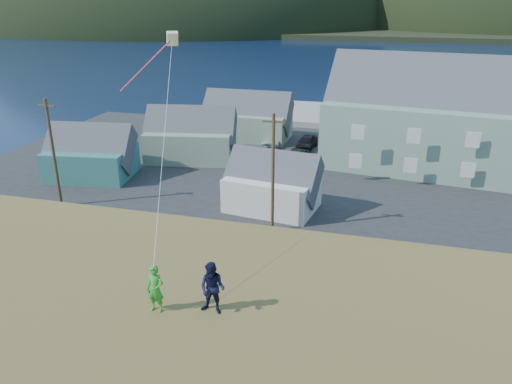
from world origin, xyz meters
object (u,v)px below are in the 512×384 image
at_px(shed_teal, 91,154).
at_px(shed_white, 272,183).
at_px(kite_flyer_navy, 213,288).
at_px(shed_palegreen_far, 247,117).
at_px(kite_flyer_green, 155,289).
at_px(wharf, 308,114).
at_px(shed_palegreen_near, 191,136).

xyz_separation_m(shed_teal, shed_white, (18.87, -3.09, -0.09)).
distance_m(shed_teal, kite_flyer_navy, 36.24).
height_order(shed_palegreen_far, kite_flyer_green, kite_flyer_green).
bearing_deg(wharf, kite_flyer_green, -85.36).
distance_m(wharf, shed_palegreen_near, 25.04).
height_order(shed_teal, shed_palegreen_far, shed_palegreen_far).
relative_size(shed_palegreen_far, kite_flyer_green, 6.61).
bearing_deg(shed_palegreen_near, kite_flyer_green, -79.47).
relative_size(wharf, shed_palegreen_far, 2.40).
relative_size(shed_teal, shed_palegreen_far, 0.83).
distance_m(wharf, shed_white, 34.55).
bearing_deg(wharf, shed_palegreen_far, -110.76).
relative_size(shed_palegreen_near, shed_palegreen_far, 0.97).
bearing_deg(shed_palegreen_near, shed_palegreen_far, 59.02).
bearing_deg(shed_white, kite_flyer_navy, -73.37).
relative_size(wharf, kite_flyer_green, 15.88).
distance_m(shed_white, kite_flyer_navy, 25.56).
bearing_deg(shed_palegreen_near, kite_flyer_navy, -76.78).
bearing_deg(kite_flyer_green, wharf, 97.33).
relative_size(shed_teal, shed_white, 1.09).
xyz_separation_m(shed_teal, shed_palegreen_near, (7.21, 7.97, 0.21)).
height_order(wharf, shed_white, shed_white).
height_order(shed_palegreen_near, shed_palegreen_far, shed_palegreen_far).
height_order(shed_palegreen_near, kite_flyer_green, kite_flyer_green).
height_order(wharf, kite_flyer_navy, kite_flyer_navy).
xyz_separation_m(shed_palegreen_far, kite_flyer_navy, (11.89, -45.11, 5.32)).
relative_size(kite_flyer_green, kite_flyer_navy, 0.92).
distance_m(wharf, shed_palegreen_far, 15.03).
bearing_deg(shed_palegreen_near, shed_white, -53.70).
bearing_deg(shed_white, kite_flyer_green, -77.57).
height_order(shed_teal, shed_white, shed_teal).
bearing_deg(kite_flyer_navy, wharf, 100.31).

